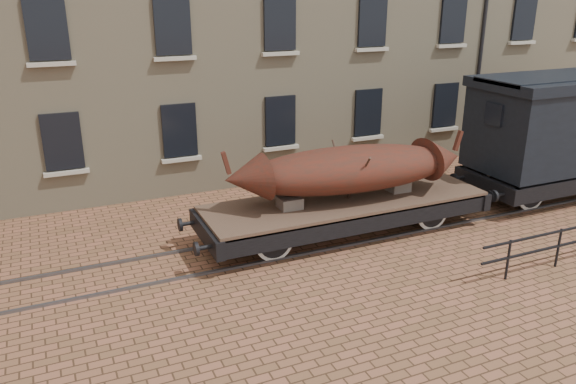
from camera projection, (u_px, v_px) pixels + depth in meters
name	position (u px, v px, depth m)	size (l,w,h in m)	color
ground	(318.00, 239.00, 15.30)	(90.00, 90.00, 0.00)	brown
rail_track	(318.00, 238.00, 15.29)	(30.00, 1.52, 0.06)	#59595E
flatcar_wagon	(345.00, 206.00, 15.33)	(8.88, 2.41, 1.34)	brown
iron_boat	(349.00, 169.00, 15.01)	(6.94, 2.39, 1.65)	#531B11
goods_van	(572.00, 121.00, 17.92)	(7.65, 2.79, 3.96)	black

